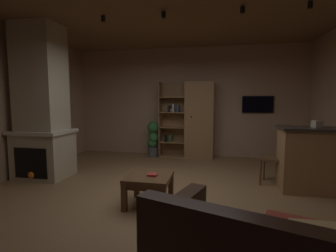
{
  "coord_description": "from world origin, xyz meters",
  "views": [
    {
      "loc": [
        0.78,
        -3.57,
        1.46
      ],
      "look_at": [
        0.0,
        0.4,
        1.05
      ],
      "focal_mm": 26.4,
      "sensor_mm": 36.0,
      "label": 1
    }
  ],
  "objects_px": {
    "coffee_table": "(149,182)",
    "wall_mounted_tv": "(258,104)",
    "stone_fireplace": "(42,110)",
    "potted_floor_plant": "(153,138)",
    "kitchen_bar_counter": "(330,160)",
    "bookshelf_cabinet": "(196,120)",
    "tissue_box": "(317,124)",
    "table_book_0": "(152,175)",
    "dining_chair": "(279,155)"
  },
  "relations": [
    {
      "from": "coffee_table",
      "to": "wall_mounted_tv",
      "type": "height_order",
      "value": "wall_mounted_tv"
    },
    {
      "from": "stone_fireplace",
      "to": "potted_floor_plant",
      "type": "relative_size",
      "value": 3.08
    },
    {
      "from": "wall_mounted_tv",
      "to": "coffee_table",
      "type": "bearing_deg",
      "value": -120.07
    },
    {
      "from": "kitchen_bar_counter",
      "to": "wall_mounted_tv",
      "type": "bearing_deg",
      "value": 108.26
    },
    {
      "from": "stone_fireplace",
      "to": "bookshelf_cabinet",
      "type": "height_order",
      "value": "stone_fireplace"
    },
    {
      "from": "tissue_box",
      "to": "table_book_0",
      "type": "bearing_deg",
      "value": -156.61
    },
    {
      "from": "kitchen_bar_counter",
      "to": "dining_chair",
      "type": "xyz_separation_m",
      "value": [
        -0.7,
        0.24,
        0.01
      ]
    },
    {
      "from": "bookshelf_cabinet",
      "to": "kitchen_bar_counter",
      "type": "bearing_deg",
      "value": -42.39
    },
    {
      "from": "table_book_0",
      "to": "stone_fireplace",
      "type": "bearing_deg",
      "value": 159.65
    },
    {
      "from": "kitchen_bar_counter",
      "to": "coffee_table",
      "type": "distance_m",
      "value": 2.88
    },
    {
      "from": "wall_mounted_tv",
      "to": "bookshelf_cabinet",
      "type": "bearing_deg",
      "value": -172.22
    },
    {
      "from": "stone_fireplace",
      "to": "table_book_0",
      "type": "xyz_separation_m",
      "value": [
        2.38,
        -0.88,
        -0.86
      ]
    },
    {
      "from": "tissue_box",
      "to": "dining_chair",
      "type": "distance_m",
      "value": 0.78
    },
    {
      "from": "table_book_0",
      "to": "dining_chair",
      "type": "relative_size",
      "value": 0.15
    },
    {
      "from": "coffee_table",
      "to": "table_book_0",
      "type": "height_order",
      "value": "table_book_0"
    },
    {
      "from": "stone_fireplace",
      "to": "kitchen_bar_counter",
      "type": "xyz_separation_m",
      "value": [
        5.01,
        0.14,
        -0.77
      ]
    },
    {
      "from": "kitchen_bar_counter",
      "to": "tissue_box",
      "type": "xyz_separation_m",
      "value": [
        -0.21,
        0.02,
        0.57
      ]
    },
    {
      "from": "kitchen_bar_counter",
      "to": "potted_floor_plant",
      "type": "height_order",
      "value": "kitchen_bar_counter"
    },
    {
      "from": "potted_floor_plant",
      "to": "bookshelf_cabinet",
      "type": "bearing_deg",
      "value": 6.23
    },
    {
      "from": "stone_fireplace",
      "to": "bookshelf_cabinet",
      "type": "bearing_deg",
      "value": 39.59
    },
    {
      "from": "kitchen_bar_counter",
      "to": "coffee_table",
      "type": "height_order",
      "value": "kitchen_bar_counter"
    },
    {
      "from": "coffee_table",
      "to": "tissue_box",
      "type": "bearing_deg",
      "value": 22.67
    },
    {
      "from": "table_book_0",
      "to": "wall_mounted_tv",
      "type": "relative_size",
      "value": 0.18
    },
    {
      "from": "bookshelf_cabinet",
      "to": "coffee_table",
      "type": "relative_size",
      "value": 3.19
    },
    {
      "from": "stone_fireplace",
      "to": "potted_floor_plant",
      "type": "distance_m",
      "value": 2.78
    },
    {
      "from": "wall_mounted_tv",
      "to": "table_book_0",
      "type": "bearing_deg",
      "value": -119.25
    },
    {
      "from": "stone_fireplace",
      "to": "tissue_box",
      "type": "distance_m",
      "value": 4.81
    },
    {
      "from": "tissue_box",
      "to": "potted_floor_plant",
      "type": "height_order",
      "value": "tissue_box"
    },
    {
      "from": "kitchen_bar_counter",
      "to": "potted_floor_plant",
      "type": "distance_m",
      "value": 3.94
    },
    {
      "from": "stone_fireplace",
      "to": "tissue_box",
      "type": "height_order",
      "value": "stone_fireplace"
    },
    {
      "from": "stone_fireplace",
      "to": "tissue_box",
      "type": "bearing_deg",
      "value": 1.93
    },
    {
      "from": "table_book_0",
      "to": "tissue_box",
      "type": "bearing_deg",
      "value": 23.39
    },
    {
      "from": "kitchen_bar_counter",
      "to": "tissue_box",
      "type": "height_order",
      "value": "tissue_box"
    },
    {
      "from": "dining_chair",
      "to": "wall_mounted_tv",
      "type": "distance_m",
      "value": 2.24
    },
    {
      "from": "bookshelf_cabinet",
      "to": "wall_mounted_tv",
      "type": "relative_size",
      "value": 2.58
    },
    {
      "from": "coffee_table",
      "to": "dining_chair",
      "type": "distance_m",
      "value": 2.35
    },
    {
      "from": "coffee_table",
      "to": "dining_chair",
      "type": "bearing_deg",
      "value": 32.22
    },
    {
      "from": "coffee_table",
      "to": "potted_floor_plant",
      "type": "bearing_deg",
      "value": 103.55
    },
    {
      "from": "dining_chair",
      "to": "stone_fireplace",
      "type": "bearing_deg",
      "value": -174.96
    },
    {
      "from": "tissue_box",
      "to": "potted_floor_plant",
      "type": "xyz_separation_m",
      "value": [
        -3.2,
        1.96,
        -0.6
      ]
    },
    {
      "from": "table_book_0",
      "to": "wall_mounted_tv",
      "type": "height_order",
      "value": "wall_mounted_tv"
    },
    {
      "from": "tissue_box",
      "to": "wall_mounted_tv",
      "type": "height_order",
      "value": "wall_mounted_tv"
    },
    {
      "from": "stone_fireplace",
      "to": "dining_chair",
      "type": "xyz_separation_m",
      "value": [
        4.31,
        0.38,
        -0.77
      ]
    },
    {
      "from": "coffee_table",
      "to": "dining_chair",
      "type": "height_order",
      "value": "dining_chair"
    },
    {
      "from": "table_book_0",
      "to": "potted_floor_plant",
      "type": "xyz_separation_m",
      "value": [
        -0.78,
        3.0,
        0.05
      ]
    },
    {
      "from": "coffee_table",
      "to": "stone_fireplace",
      "type": "bearing_deg",
      "value": 159.47
    },
    {
      "from": "dining_chair",
      "to": "potted_floor_plant",
      "type": "xyz_separation_m",
      "value": [
        -2.71,
        1.74,
        -0.04
      ]
    },
    {
      "from": "tissue_box",
      "to": "dining_chair",
      "type": "xyz_separation_m",
      "value": [
        -0.49,
        0.22,
        -0.57
      ]
    },
    {
      "from": "kitchen_bar_counter",
      "to": "potted_floor_plant",
      "type": "bearing_deg",
      "value": 149.81
    },
    {
      "from": "bookshelf_cabinet",
      "to": "coffee_table",
      "type": "distance_m",
      "value": 3.2
    }
  ]
}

